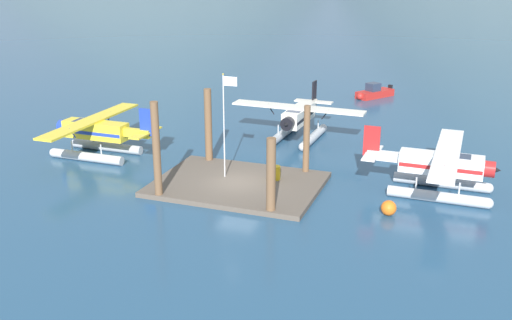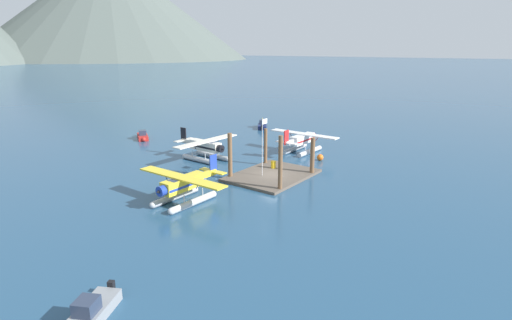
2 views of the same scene
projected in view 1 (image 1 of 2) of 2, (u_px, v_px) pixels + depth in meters
name	position (u px, v px, depth m)	size (l,w,h in m)	color
ground_plane	(238.00, 186.00, 36.75)	(1200.00, 1200.00, 0.00)	navy
dock_platform	(238.00, 184.00, 36.70)	(10.10, 7.51, 0.30)	brown
piling_near_left	(157.00, 152.00, 33.89)	(0.45, 0.45, 5.87)	brown
piling_near_right	(271.00, 177.00, 31.98)	(0.51, 0.51, 4.42)	brown
piling_far_left	(208.00, 127.00, 40.01)	(0.49, 0.49, 5.25)	brown
piling_far_right	(306.00, 141.00, 37.88)	(0.41, 0.41, 4.68)	brown
flagpole	(226.00, 115.00, 36.20)	(0.95, 0.10, 6.61)	silver
fuel_drum	(276.00, 173.00, 36.95)	(0.62, 0.62, 0.88)	gold
mooring_buoy	(389.00, 208.00, 32.50)	(0.85, 0.85, 0.85)	orange
seaplane_white_stbd_fwd	(441.00, 170.00, 35.01)	(7.98, 10.42, 3.84)	#B7BABF
seaplane_yellow_port_fwd	(96.00, 135.00, 41.96)	(7.98, 10.40, 3.84)	#B7BABF
seaplane_cream_bow_centre	(298.00, 120.00, 45.88)	(10.44, 7.98, 3.84)	#B7BABF
boat_red_open_north	(374.00, 93.00, 60.31)	(3.59, 4.32, 1.50)	#B2231E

